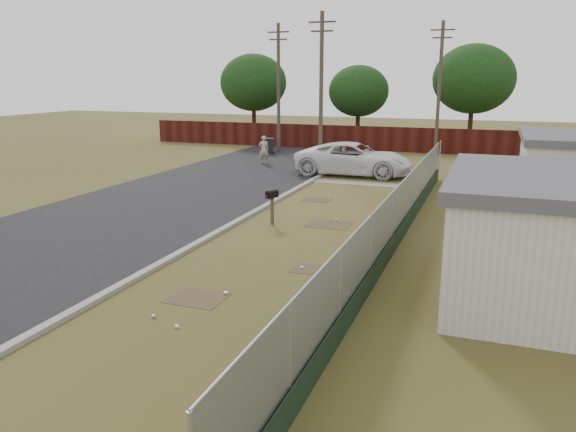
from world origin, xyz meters
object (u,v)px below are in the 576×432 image
at_px(pickup_truck, 354,159).
at_px(pedestrian, 264,150).
at_px(mailbox, 272,197).
at_px(trash_bin, 269,146).
at_px(fire_hydrant, 241,405).

bearing_deg(pickup_truck, pedestrian, 69.11).
xyz_separation_m(mailbox, trash_bin, (-7.53, 18.30, -0.45)).
distance_m(fire_hydrant, mailbox, 12.42).
height_order(fire_hydrant, mailbox, mailbox).
distance_m(mailbox, pedestrian, 15.28).
bearing_deg(pedestrian, fire_hydrant, 87.15).
distance_m(pickup_truck, trash_bin, 10.21).
height_order(mailbox, trash_bin, mailbox).
height_order(pedestrian, trash_bin, pedestrian).
bearing_deg(trash_bin, mailbox, -67.63).
xyz_separation_m(pickup_truck, trash_bin, (-7.81, 6.58, -0.33)).
bearing_deg(mailbox, pedestrian, 113.65).
distance_m(fire_hydrant, pedestrian, 27.66).
relative_size(fire_hydrant, trash_bin, 0.66).
xyz_separation_m(fire_hydrant, pedestrian, (-10.25, 25.69, 0.53)).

